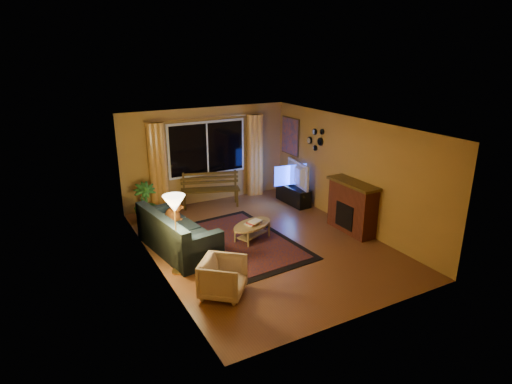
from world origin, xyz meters
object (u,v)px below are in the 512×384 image
coffee_table (252,232)px  tv_console (293,195)px  floor_lamp (176,235)px  armchair (223,276)px  sofa (178,231)px  bench (211,198)px

coffee_table → tv_console: bearing=36.5°
floor_lamp → tv_console: (3.88, 2.09, -0.52)m
coffee_table → tv_console: tv_console is taller
floor_lamp → coffee_table: bearing=17.7°
armchair → floor_lamp: bearing=61.9°
sofa → floor_lamp: 0.97m
sofa → coffee_table: (1.55, -0.27, -0.24)m
bench → floor_lamp: bearing=-104.7°
floor_lamp → coffee_table: floor_lamp is taller
bench → sofa: size_ratio=0.72×
armchair → tv_console: size_ratio=0.64×
armchair → tv_console: armchair is taller
coffee_table → bench: bearing=89.6°
sofa → floor_lamp: floor_lamp is taller
bench → coffee_table: bench is taller
sofa → armchair: 1.94m
sofa → tv_console: sofa is taller
coffee_table → sofa: bearing=170.2°
bench → tv_console: (2.01, -0.82, 0.01)m
floor_lamp → tv_console: floor_lamp is taller
sofa → coffee_table: 1.59m
armchair → coffee_table: (1.43, 1.67, -0.17)m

